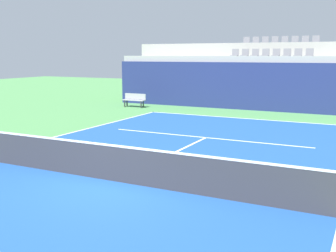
{
  "coord_description": "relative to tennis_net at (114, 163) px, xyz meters",
  "views": [
    {
      "loc": [
        5.86,
        -8.53,
        3.24
      ],
      "look_at": [
        0.54,
        2.0,
        1.2
      ],
      "focal_mm": 43.96,
      "sensor_mm": 36.0,
      "label": 1
    }
  ],
  "objects": [
    {
      "name": "court_surface",
      "position": [
        0.0,
        0.0,
        -0.5
      ],
      "size": [
        11.0,
        24.0,
        0.01
      ],
      "primitive_type": "cube",
      "color": "#1E4C99",
      "rests_on": "ground_plane"
    },
    {
      "name": "back_wall",
      "position": [
        0.0,
        15.45,
        0.9
      ],
      "size": [
        19.44,
        0.3,
        2.81
      ],
      "primitive_type": "cube",
      "color": "navy",
      "rests_on": "ground_plane"
    },
    {
      "name": "ground_plane",
      "position": [
        0.0,
        0.0,
        -0.51
      ],
      "size": [
        80.0,
        80.0,
        0.0
      ],
      "primitive_type": "plane",
      "color": "#4C8C4C"
    },
    {
      "name": "tennis_net",
      "position": [
        0.0,
        0.0,
        0.0
      ],
      "size": [
        11.08,
        0.08,
        1.07
      ],
      "color": "black",
      "rests_on": "court_surface"
    },
    {
      "name": "player_bench",
      "position": [
        -7.63,
        13.48,
        -0.0
      ],
      "size": [
        1.5,
        0.4,
        0.85
      ],
      "color": "#99999E",
      "rests_on": "ground_plane"
    },
    {
      "name": "centre_service_line",
      "position": [
        0.0,
        3.2,
        -0.5
      ],
      "size": [
        0.1,
        6.4,
        0.0
      ],
      "primitive_type": "cube",
      "color": "white",
      "rests_on": "court_surface"
    },
    {
      "name": "service_line_far",
      "position": [
        0.0,
        6.4,
        -0.5
      ],
      "size": [
        8.26,
        0.1,
        0.0
      ],
      "primitive_type": "cube",
      "color": "white",
      "rests_on": "court_surface"
    },
    {
      "name": "stands_tier_lower",
      "position": [
        0.0,
        16.8,
        1.09
      ],
      "size": [
        19.44,
        2.4,
        3.19
      ],
      "primitive_type": "cube",
      "color": "#9E9E99",
      "rests_on": "ground_plane"
    },
    {
      "name": "seating_row_lower",
      "position": [
        -0.0,
        16.9,
        2.81
      ],
      "size": [
        4.93,
        0.44,
        0.44
      ],
      "color": "slate",
      "rests_on": "stands_tier_lower"
    },
    {
      "name": "baseline_far",
      "position": [
        0.0,
        11.95,
        -0.5
      ],
      "size": [
        11.0,
        0.1,
        0.0
      ],
      "primitive_type": "cube",
      "color": "white",
      "rests_on": "court_surface"
    },
    {
      "name": "seating_row_upper",
      "position": [
        -0.0,
        19.3,
        3.64
      ],
      "size": [
        4.93,
        0.44,
        0.44
      ],
      "color": "slate",
      "rests_on": "stands_tier_upper"
    },
    {
      "name": "stands_tier_upper",
      "position": [
        0.0,
        19.2,
        1.5
      ],
      "size": [
        19.44,
        2.4,
        4.03
      ],
      "primitive_type": "cube",
      "color": "#9E9E99",
      "rests_on": "ground_plane"
    }
  ]
}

